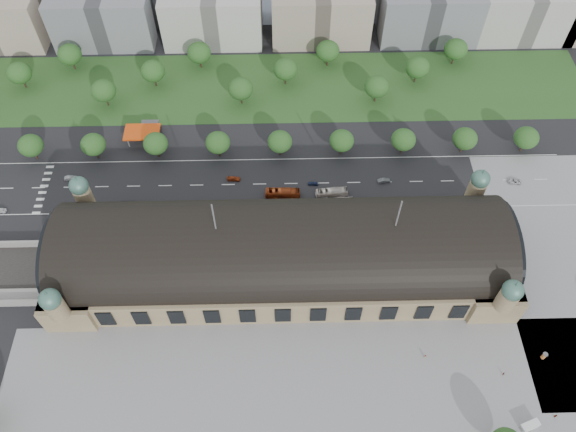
{
  "coord_description": "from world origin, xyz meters",
  "views": [
    {
      "loc": [
        -0.08,
        -97.82,
        165.95
      ],
      "look_at": [
        2.3,
        12.55,
        14.0
      ],
      "focal_mm": 35.0,
      "sensor_mm": 36.0,
      "label": 1
    }
  ],
  "objects_px": {
    "parked_car_2": "(107,213)",
    "petrol_station": "(147,129)",
    "traffic_car_6": "(514,181)",
    "pedestrian_3": "(555,416)",
    "pedestrian_1": "(504,374)",
    "parked_car_0": "(80,222)",
    "traffic_car_5": "(384,181)",
    "parked_car_1": "(130,213)",
    "bus_west": "(283,193)",
    "traffic_car_4": "(313,183)",
    "bus_mid": "(336,203)",
    "traffic_car_1": "(71,178)",
    "parked_car_6": "(228,215)",
    "traffic_car_2": "(128,204)",
    "pedestrian_0": "(425,357)",
    "traffic_car_3": "(234,179)",
    "van_south": "(529,426)",
    "parked_car_3": "(137,221)",
    "bus_east": "(332,193)",
    "parked_car_4": "(125,219)",
    "traffic_car_0": "(0,210)",
    "parked_car_5": "(220,220)",
    "advertising_column": "(544,356)"
  },
  "relations": [
    {
      "from": "traffic_car_2",
      "to": "parked_car_2",
      "type": "relative_size",
      "value": 1.13
    },
    {
      "from": "parked_car_2",
      "to": "advertising_column",
      "type": "bearing_deg",
      "value": 41.65
    },
    {
      "from": "traffic_car_0",
      "to": "parked_car_4",
      "type": "relative_size",
      "value": 1.03
    },
    {
      "from": "traffic_car_5",
      "to": "parked_car_1",
      "type": "bearing_deg",
      "value": 90.78
    },
    {
      "from": "traffic_car_5",
      "to": "pedestrian_0",
      "type": "height_order",
      "value": "pedestrian_0"
    },
    {
      "from": "traffic_car_5",
      "to": "parked_car_4",
      "type": "xyz_separation_m",
      "value": [
        -96.16,
        -16.06,
        -0.04
      ]
    },
    {
      "from": "traffic_car_2",
      "to": "traffic_car_5",
      "type": "distance_m",
      "value": 96.66
    },
    {
      "from": "parked_car_2",
      "to": "pedestrian_3",
      "type": "bearing_deg",
      "value": 35.49
    },
    {
      "from": "traffic_car_3",
      "to": "bus_west",
      "type": "relative_size",
      "value": 0.39
    },
    {
      "from": "traffic_car_5",
      "to": "parked_car_3",
      "type": "relative_size",
      "value": 1.23
    },
    {
      "from": "traffic_car_0",
      "to": "traffic_car_6",
      "type": "height_order",
      "value": "traffic_car_0"
    },
    {
      "from": "parked_car_6",
      "to": "bus_mid",
      "type": "bearing_deg",
      "value": 73.47
    },
    {
      "from": "parked_car_1",
      "to": "bus_east",
      "type": "height_order",
      "value": "bus_east"
    },
    {
      "from": "traffic_car_5",
      "to": "bus_west",
      "type": "height_order",
      "value": "bus_west"
    },
    {
      "from": "parked_car_2",
      "to": "pedestrian_0",
      "type": "height_order",
      "value": "pedestrian_0"
    },
    {
      "from": "parked_car_3",
      "to": "bus_west",
      "type": "distance_m",
      "value": 53.97
    },
    {
      "from": "pedestrian_1",
      "to": "parked_car_0",
      "type": "bearing_deg",
      "value": 86.52
    },
    {
      "from": "traffic_car_3",
      "to": "advertising_column",
      "type": "distance_m",
      "value": 122.44
    },
    {
      "from": "petrol_station",
      "to": "bus_mid",
      "type": "bearing_deg",
      "value": -27.23
    },
    {
      "from": "pedestrian_1",
      "to": "parked_car_1",
      "type": "bearing_deg",
      "value": 82.12
    },
    {
      "from": "parked_car_2",
      "to": "petrol_station",
      "type": "bearing_deg",
      "value": 140.21
    },
    {
      "from": "van_south",
      "to": "pedestrian_0",
      "type": "bearing_deg",
      "value": 121.1
    },
    {
      "from": "traffic_car_0",
      "to": "traffic_car_3",
      "type": "distance_m",
      "value": 86.31
    },
    {
      "from": "petrol_station",
      "to": "van_south",
      "type": "relative_size",
      "value": 2.38
    },
    {
      "from": "bus_west",
      "to": "traffic_car_0",
      "type": "bearing_deg",
      "value": 94.63
    },
    {
      "from": "traffic_car_3",
      "to": "parked_car_0",
      "type": "height_order",
      "value": "traffic_car_3"
    },
    {
      "from": "traffic_car_1",
      "to": "pedestrian_1",
      "type": "height_order",
      "value": "pedestrian_1"
    },
    {
      "from": "van_south",
      "to": "parked_car_1",
      "type": "bearing_deg",
      "value": 128.25
    },
    {
      "from": "parked_car_2",
      "to": "pedestrian_0",
      "type": "xyz_separation_m",
      "value": [
        107.16,
        -57.37,
        0.13
      ]
    },
    {
      "from": "parked_car_0",
      "to": "petrol_station",
      "type": "bearing_deg",
      "value": 124.2
    },
    {
      "from": "traffic_car_1",
      "to": "traffic_car_3",
      "type": "xyz_separation_m",
      "value": [
        62.48,
        -1.63,
        -0.03
      ]
    },
    {
      "from": "parked_car_0",
      "to": "traffic_car_2",
      "type": "bearing_deg",
      "value": 83.82
    },
    {
      "from": "traffic_car_1",
      "to": "petrol_station",
      "type": "bearing_deg",
      "value": -50.54
    },
    {
      "from": "traffic_car_1",
      "to": "bus_east",
      "type": "height_order",
      "value": "bus_east"
    },
    {
      "from": "traffic_car_4",
      "to": "parked_car_1",
      "type": "distance_m",
      "value": 68.92
    },
    {
      "from": "parked_car_1",
      "to": "van_south",
      "type": "distance_m",
      "value": 147.9
    },
    {
      "from": "parked_car_6",
      "to": "traffic_car_0",
      "type": "bearing_deg",
      "value": -114.58
    },
    {
      "from": "traffic_car_3",
      "to": "bus_east",
      "type": "distance_m",
      "value": 37.95
    },
    {
      "from": "traffic_car_2",
      "to": "bus_mid",
      "type": "height_order",
      "value": "bus_mid"
    },
    {
      "from": "traffic_car_4",
      "to": "bus_mid",
      "type": "distance_m",
      "value": 13.21
    },
    {
      "from": "bus_east",
      "to": "pedestrian_0",
      "type": "distance_m",
      "value": 68.88
    },
    {
      "from": "parked_car_0",
      "to": "parked_car_6",
      "type": "height_order",
      "value": "parked_car_6"
    },
    {
      "from": "parked_car_4",
      "to": "traffic_car_4",
      "type": "bearing_deg",
      "value": 68.01
    },
    {
      "from": "traffic_car_4",
      "to": "parked_car_5",
      "type": "distance_m",
      "value": 38.3
    },
    {
      "from": "parked_car_1",
      "to": "pedestrian_1",
      "type": "distance_m",
      "value": 137.3
    },
    {
      "from": "traffic_car_6",
      "to": "pedestrian_3",
      "type": "relative_size",
      "value": 2.67
    },
    {
      "from": "bus_west",
      "to": "parked_car_6",
      "type": "bearing_deg",
      "value": 115.64
    },
    {
      "from": "traffic_car_4",
      "to": "parked_car_2",
      "type": "xyz_separation_m",
      "value": [
        -75.94,
        -12.37,
        0.06
      ]
    },
    {
      "from": "traffic_car_5",
      "to": "parked_car_1",
      "type": "height_order",
      "value": "traffic_car_5"
    },
    {
      "from": "traffic_car_2",
      "to": "parked_car_0",
      "type": "height_order",
      "value": "traffic_car_2"
    }
  ]
}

